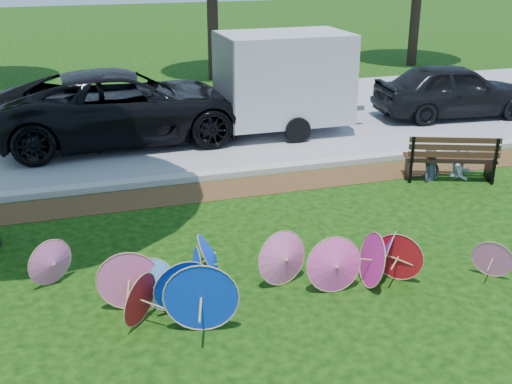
{
  "coord_description": "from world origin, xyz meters",
  "views": [
    {
      "loc": [
        -2.17,
        -6.37,
        4.31
      ],
      "look_at": [
        0.5,
        2.0,
        0.9
      ],
      "focal_mm": 45.0,
      "sensor_mm": 36.0,
      "label": 1
    }
  ],
  "objects_px": {
    "parasol_pile": "(249,272)",
    "person_left": "(433,149)",
    "park_bench": "(450,156)",
    "person_right": "(464,148)",
    "black_van": "(125,107)",
    "cargo_trailer": "(284,77)",
    "dark_pickup": "(454,90)"
  },
  "relations": [
    {
      "from": "person_left",
      "to": "person_right",
      "type": "distance_m",
      "value": 0.7
    },
    {
      "from": "black_van",
      "to": "person_right",
      "type": "distance_m",
      "value": 7.47
    },
    {
      "from": "dark_pickup",
      "to": "person_left",
      "type": "height_order",
      "value": "dark_pickup"
    },
    {
      "from": "park_bench",
      "to": "person_right",
      "type": "height_order",
      "value": "person_right"
    },
    {
      "from": "black_van",
      "to": "person_left",
      "type": "height_order",
      "value": "black_van"
    },
    {
      "from": "black_van",
      "to": "dark_pickup",
      "type": "xyz_separation_m",
      "value": [
        8.5,
        -0.31,
        -0.11
      ]
    },
    {
      "from": "dark_pickup",
      "to": "cargo_trailer",
      "type": "bearing_deg",
      "value": 95.75
    },
    {
      "from": "person_left",
      "to": "dark_pickup",
      "type": "bearing_deg",
      "value": 28.12
    },
    {
      "from": "black_van",
      "to": "person_left",
      "type": "relative_size",
      "value": 4.77
    },
    {
      "from": "black_van",
      "to": "person_right",
      "type": "xyz_separation_m",
      "value": [
        6.01,
        -4.43,
        -0.24
      ]
    },
    {
      "from": "cargo_trailer",
      "to": "person_right",
      "type": "xyz_separation_m",
      "value": [
        2.28,
        -4.07,
        -0.76
      ]
    },
    {
      "from": "dark_pickup",
      "to": "person_left",
      "type": "relative_size",
      "value": 3.35
    },
    {
      "from": "cargo_trailer",
      "to": "dark_pickup",
      "type": "bearing_deg",
      "value": 0.74
    },
    {
      "from": "parasol_pile",
      "to": "park_bench",
      "type": "distance_m",
      "value": 5.95
    },
    {
      "from": "parasol_pile",
      "to": "cargo_trailer",
      "type": "relative_size",
      "value": 2.13
    },
    {
      "from": "dark_pickup",
      "to": "cargo_trailer",
      "type": "relative_size",
      "value": 1.4
    },
    {
      "from": "dark_pickup",
      "to": "parasol_pile",
      "type": "bearing_deg",
      "value": 138.11
    },
    {
      "from": "park_bench",
      "to": "black_van",
      "type": "bearing_deg",
      "value": 162.89
    },
    {
      "from": "black_van",
      "to": "cargo_trailer",
      "type": "relative_size",
      "value": 2.0
    },
    {
      "from": "black_van",
      "to": "person_right",
      "type": "relative_size",
      "value": 5.1
    },
    {
      "from": "parasol_pile",
      "to": "person_right",
      "type": "relative_size",
      "value": 5.45
    },
    {
      "from": "cargo_trailer",
      "to": "person_right",
      "type": "relative_size",
      "value": 2.56
    },
    {
      "from": "parasol_pile",
      "to": "black_van",
      "type": "height_order",
      "value": "black_van"
    },
    {
      "from": "dark_pickup",
      "to": "cargo_trailer",
      "type": "xyz_separation_m",
      "value": [
        -4.77,
        -0.04,
        0.63
      ]
    },
    {
      "from": "black_van",
      "to": "parasol_pile",
      "type": "bearing_deg",
      "value": -176.68
    },
    {
      "from": "parasol_pile",
      "to": "person_left",
      "type": "distance_m",
      "value": 5.69
    },
    {
      "from": "cargo_trailer",
      "to": "park_bench",
      "type": "relative_size",
      "value": 1.7
    },
    {
      "from": "black_van",
      "to": "park_bench",
      "type": "relative_size",
      "value": 3.4
    },
    {
      "from": "park_bench",
      "to": "person_right",
      "type": "xyz_separation_m",
      "value": [
        0.35,
        0.05,
        0.13
      ]
    },
    {
      "from": "black_van",
      "to": "person_right",
      "type": "bearing_deg",
      "value": -127.64
    },
    {
      "from": "cargo_trailer",
      "to": "park_bench",
      "type": "bearing_deg",
      "value": -64.68
    },
    {
      "from": "person_left",
      "to": "cargo_trailer",
      "type": "bearing_deg",
      "value": 87.07
    }
  ]
}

